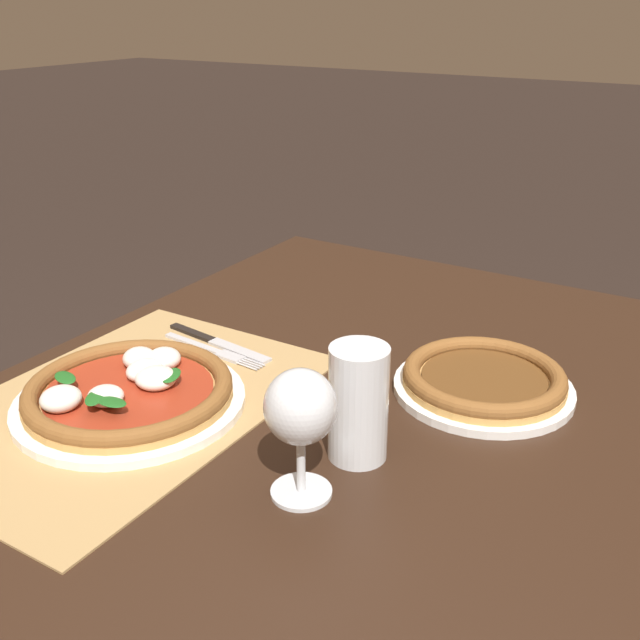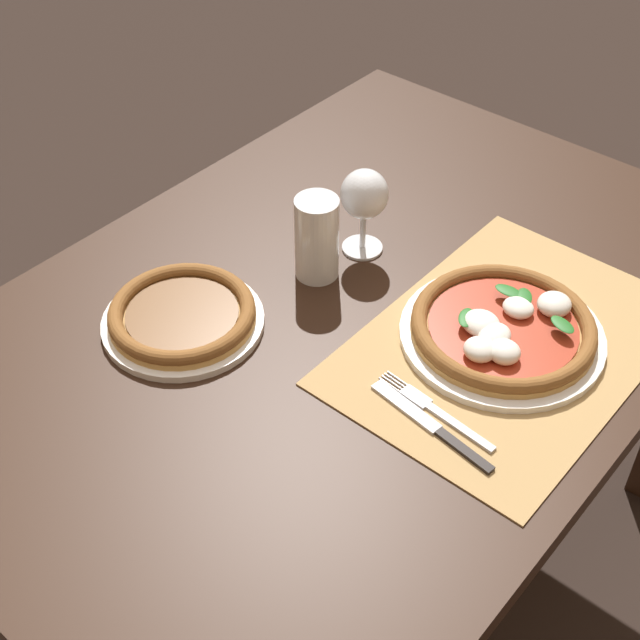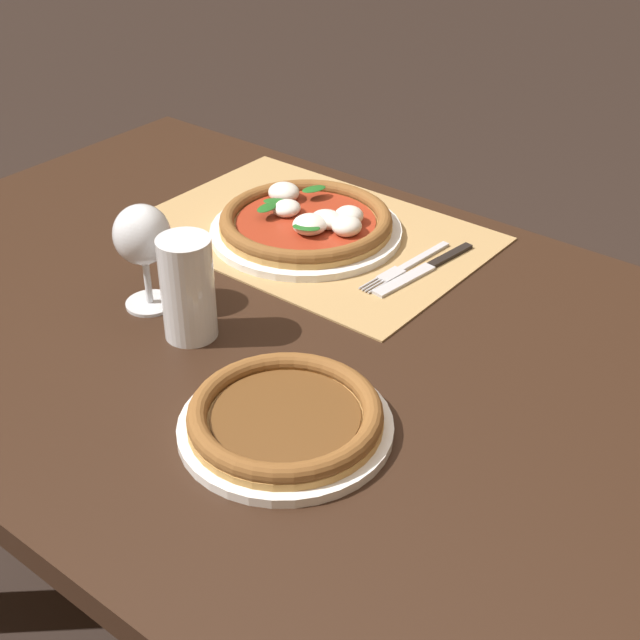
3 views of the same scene
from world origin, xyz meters
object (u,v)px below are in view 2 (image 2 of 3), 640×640
at_px(wine_glass, 364,198).
at_px(fork, 435,410).
at_px(pizza_far, 182,316).
at_px(knife, 431,425).
at_px(pint_glass, 317,239).
at_px(pizza_near, 503,329).

distance_m(wine_glass, fork, 0.40).
bearing_deg(pizza_far, knife, -79.56).
bearing_deg(pint_glass, knife, -114.56).
bearing_deg(pint_glass, pizza_near, -79.44).
bearing_deg(pizza_far, pint_glass, -17.98).
distance_m(pizza_far, fork, 0.42).
relative_size(pizza_near, fork, 1.55).
bearing_deg(fork, pizza_far, 104.34).
bearing_deg(fork, pizza_near, 2.65).
bearing_deg(knife, pint_glass, 65.44).
xyz_separation_m(pint_glass, knife, (-0.16, -0.34, -0.06)).
bearing_deg(fork, wine_glass, 53.74).
distance_m(wine_glass, knife, 0.42).
relative_size(pizza_far, knife, 1.17).
height_order(pint_glass, knife, pint_glass).
relative_size(pizza_far, fork, 1.26).
xyz_separation_m(pizza_near, wine_glass, (0.04, 0.30, 0.08)).
bearing_deg(knife, fork, 22.59).
height_order(wine_glass, fork, wine_glass).
height_order(pizza_far, knife, pizza_far).
bearing_deg(pizza_near, pizza_far, 126.40).
distance_m(pint_glass, knife, 0.38).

